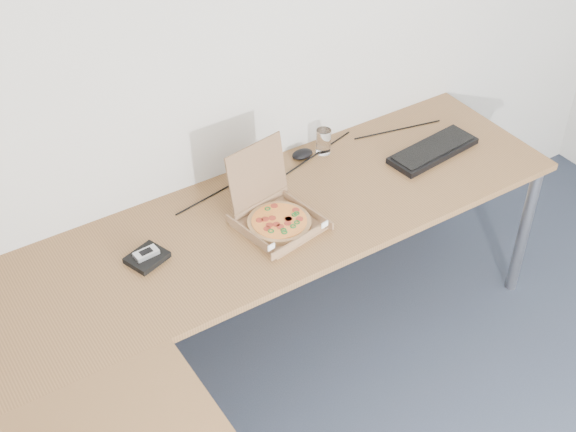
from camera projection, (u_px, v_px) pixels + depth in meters
desk at (243, 331)px, 2.63m from camera, size 2.50×2.20×0.73m
pizza_box at (277, 217)px, 2.99m from camera, size 0.27×0.31×0.28m
drinking_glass at (324, 141)px, 3.35m from camera, size 0.06×0.06×0.11m
keyboard at (433, 151)px, 3.37m from camera, size 0.43×0.19×0.03m
mouse at (302, 154)px, 3.34m from camera, size 0.10×0.07×0.03m
wallet at (147, 258)px, 2.85m from camera, size 0.16×0.15×0.02m
phone at (146, 253)px, 2.84m from camera, size 0.09×0.05×0.02m
cable_bundle at (307, 161)px, 3.33m from camera, size 0.63×0.13×0.01m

